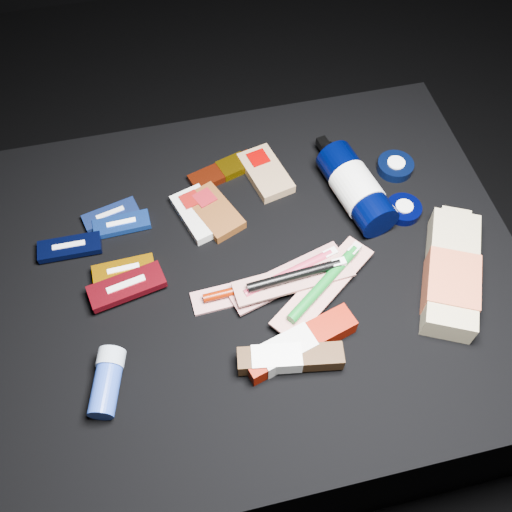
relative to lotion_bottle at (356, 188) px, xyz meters
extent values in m
plane|color=black|center=(-0.23, -0.10, -0.44)|extent=(3.00, 3.00, 0.00)
cube|color=black|center=(-0.23, -0.10, -0.24)|extent=(0.98, 0.78, 0.40)
cube|color=navy|center=(-0.46, 0.07, -0.03)|extent=(0.11, 0.06, 0.01)
cube|color=silver|center=(-0.46, 0.07, -0.03)|extent=(0.05, 0.02, 0.01)
cube|color=#1945B4|center=(-0.44, 0.04, -0.03)|extent=(0.11, 0.04, 0.01)
cube|color=white|center=(-0.44, 0.04, -0.03)|extent=(0.05, 0.01, 0.01)
cube|color=black|center=(-0.54, 0.00, -0.03)|extent=(0.11, 0.04, 0.01)
cube|color=silver|center=(-0.54, 0.00, -0.02)|extent=(0.06, 0.01, 0.01)
cube|color=#C77C02|center=(-0.45, -0.07, -0.02)|extent=(0.11, 0.04, 0.01)
cube|color=silver|center=(-0.45, -0.07, -0.02)|extent=(0.06, 0.01, 0.01)
cube|color=maroon|center=(-0.44, -0.10, -0.02)|extent=(0.14, 0.07, 0.02)
cube|color=silver|center=(-0.44, -0.10, -0.02)|extent=(0.07, 0.02, 0.02)
cube|color=#5A2F11|center=(-0.27, 0.03, -0.03)|extent=(0.11, 0.14, 0.02)
cube|color=maroon|center=(-0.28, 0.06, -0.03)|extent=(0.05, 0.05, 0.02)
cube|color=silver|center=(-0.30, 0.03, -0.03)|extent=(0.10, 0.13, 0.02)
cube|color=#690B09|center=(-0.31, 0.06, -0.03)|extent=(0.04, 0.04, 0.02)
cube|color=#8B6C4A|center=(-0.15, 0.10, -0.03)|extent=(0.09, 0.14, 0.02)
cube|color=#6C0000|center=(-0.16, 0.13, -0.03)|extent=(0.04, 0.04, 0.02)
cube|color=maroon|center=(-0.23, 0.12, -0.03)|extent=(0.14, 0.08, 0.01)
cube|color=#8E6806|center=(-0.21, 0.13, -0.03)|extent=(0.07, 0.06, 0.02)
cylinder|color=black|center=(0.00, 0.00, 0.00)|extent=(0.11, 0.20, 0.07)
cylinder|color=silver|center=(0.00, -0.01, 0.00)|extent=(0.09, 0.09, 0.08)
cylinder|color=black|center=(-0.02, 0.10, 0.00)|extent=(0.03, 0.03, 0.03)
cube|color=black|center=(-0.02, 0.13, -0.01)|extent=(0.03, 0.04, 0.02)
cylinder|color=black|center=(0.11, 0.06, -0.03)|extent=(0.07, 0.07, 0.02)
cylinder|color=white|center=(0.11, 0.06, -0.03)|extent=(0.03, 0.03, 0.02)
cylinder|color=black|center=(0.08, -0.05, -0.03)|extent=(0.07, 0.07, 0.02)
cylinder|color=silver|center=(0.08, -0.05, -0.03)|extent=(0.03, 0.03, 0.02)
cube|color=tan|center=(0.11, -0.21, -0.01)|extent=(0.18, 0.25, 0.05)
cube|color=#BA5434|center=(0.10, -0.23, -0.01)|extent=(0.12, 0.14, 0.05)
cube|color=tan|center=(0.16, -0.10, -0.01)|extent=(0.06, 0.05, 0.03)
cylinder|color=#2140A6|center=(-0.50, -0.28, -0.02)|extent=(0.06, 0.09, 0.04)
cylinder|color=#8F9EAF|center=(-0.48, -0.23, -0.02)|extent=(0.05, 0.04, 0.04)
cube|color=silver|center=(-0.24, -0.15, -0.03)|extent=(0.19, 0.05, 0.01)
cylinder|color=#631200|center=(-0.24, -0.15, -0.02)|extent=(0.15, 0.02, 0.02)
cube|color=white|center=(-0.17, -0.15, -0.02)|extent=(0.02, 0.01, 0.01)
cube|color=#B5AEA9|center=(-0.17, -0.14, -0.03)|extent=(0.22, 0.11, 0.01)
cylinder|color=#A1263E|center=(-0.17, -0.14, -0.01)|extent=(0.17, 0.06, 0.02)
cube|color=silver|center=(-0.09, -0.12, -0.01)|extent=(0.03, 0.02, 0.01)
cube|color=silver|center=(-0.12, -0.18, -0.02)|extent=(0.22, 0.18, 0.01)
cylinder|color=#08631A|center=(-0.12, -0.18, -0.01)|extent=(0.16, 0.12, 0.02)
cube|color=#B9B8B4|center=(-0.04, -0.13, -0.01)|extent=(0.03, 0.03, 0.01)
cube|color=beige|center=(-0.16, -0.16, -0.01)|extent=(0.21, 0.06, 0.01)
cylinder|color=black|center=(-0.16, -0.16, 0.00)|extent=(0.17, 0.03, 0.02)
cube|color=white|center=(-0.08, -0.15, 0.00)|extent=(0.02, 0.02, 0.01)
cube|color=#750C00|center=(-0.18, -0.27, -0.02)|extent=(0.20, 0.09, 0.03)
cube|color=beige|center=(-0.21, -0.28, -0.02)|extent=(0.10, 0.07, 0.04)
cube|color=#321D0C|center=(-0.20, -0.30, -0.02)|extent=(0.17, 0.06, 0.03)
cube|color=silver|center=(-0.23, -0.29, -0.02)|extent=(0.08, 0.05, 0.03)
camera|label=1|loc=(-0.34, -0.62, 0.83)|focal=40.00mm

